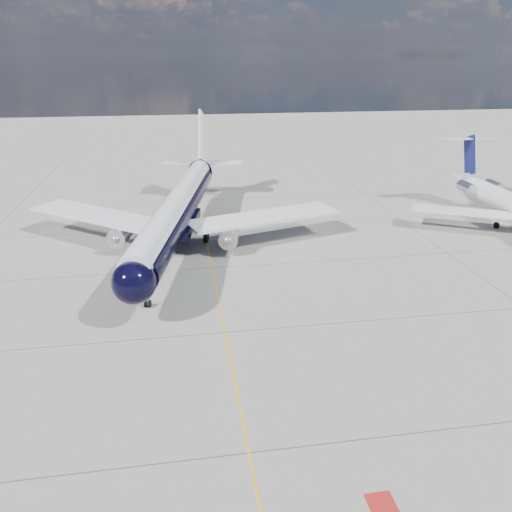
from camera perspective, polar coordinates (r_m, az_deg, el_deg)
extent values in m
plane|color=gray|center=(63.93, -5.41, 0.39)|extent=(320.00, 320.00, 0.00)
cube|color=#F1AB0C|center=(59.32, -5.06, -1.37)|extent=(0.16, 160.00, 0.01)
cube|color=maroon|center=(32.11, 14.16, -25.75)|extent=(1.60, 1.60, 0.01)
cylinder|color=black|center=(65.63, -8.99, 4.94)|extent=(11.91, 40.61, 4.06)
sphere|color=black|center=(46.17, -13.78, -2.92)|extent=(4.77, 4.77, 4.06)
cone|color=black|center=(89.47, -6.07, 10.07)|extent=(5.44, 8.13, 4.06)
cylinder|color=silver|center=(65.34, -9.04, 5.79)|extent=(11.45, 42.53, 3.17)
cube|color=black|center=(45.74, -13.91, -2.36)|extent=(2.77, 1.76, 0.59)
cube|color=silver|center=(70.35, -17.74, 4.49)|extent=(19.26, 17.12, 0.34)
cube|color=silver|center=(66.26, 0.91, 4.50)|extent=(21.18, 11.02, 0.34)
cube|color=black|center=(66.07, -8.91, 3.70)|extent=(6.49, 11.35, 1.07)
cylinder|color=silver|center=(66.01, -15.15, 2.53)|extent=(3.31, 5.29, 2.39)
cylinder|color=silver|center=(63.34, -3.04, 2.46)|extent=(3.31, 5.29, 2.39)
sphere|color=gray|center=(63.99, -15.70, 1.85)|extent=(1.38, 1.38, 1.18)
sphere|color=gray|center=(61.23, -3.21, 1.76)|extent=(1.38, 1.38, 1.18)
cube|color=silver|center=(65.95, -15.16, 3.24)|extent=(0.90, 3.40, 1.18)
cube|color=silver|center=(63.27, -3.03, 3.21)|extent=(0.90, 3.40, 1.18)
cube|color=silver|center=(88.00, -6.26, 13.46)|extent=(1.66, 6.71, 9.11)
cube|color=silver|center=(89.30, -6.09, 10.60)|extent=(14.29, 6.06, 0.24)
cylinder|color=gray|center=(50.75, -12.38, -4.38)|extent=(0.23, 0.23, 2.24)
cylinder|color=black|center=(51.23, -12.52, -5.33)|extent=(0.33, 0.77, 0.75)
cylinder|color=black|center=(51.12, -12.06, -5.35)|extent=(0.33, 0.77, 0.75)
cylinder|color=gray|center=(68.76, -11.40, 2.89)|extent=(0.33, 0.33, 2.03)
cylinder|color=gray|center=(67.51, -5.74, 2.87)|extent=(0.33, 0.33, 2.03)
cylinder|color=black|center=(68.50, -11.45, 2.06)|extent=(0.70, 1.25, 1.18)
cylinder|color=black|center=(69.58, -11.24, 2.39)|extent=(0.70, 1.25, 1.18)
cylinder|color=black|center=(67.25, -5.77, 2.02)|extent=(0.70, 1.25, 1.18)
cylinder|color=black|center=(68.34, -5.65, 2.35)|extent=(0.70, 1.25, 1.18)
cone|color=silver|center=(93.12, 22.33, 8.25)|extent=(3.10, 5.63, 3.02)
cube|color=silver|center=(76.93, 22.60, 4.71)|extent=(13.95, 9.87, 0.25)
cylinder|color=silver|center=(86.81, 22.95, 7.26)|extent=(1.73, 3.60, 1.68)
cylinder|color=silver|center=(89.30, 25.56, 7.22)|extent=(1.73, 3.60, 1.68)
cube|color=silver|center=(87.09, 23.27, 7.25)|extent=(1.14, 1.80, 0.20)
cube|color=silver|center=(88.99, 25.26, 7.22)|extent=(1.14, 1.80, 0.20)
cube|color=#0A1148|center=(90.92, 23.23, 10.54)|extent=(0.34, 4.70, 6.84)
cube|color=silver|center=(91.07, 23.27, 12.28)|extent=(8.97, 2.37, 0.18)
cylinder|color=gray|center=(80.37, 25.86, 3.58)|extent=(0.23, 0.23, 1.90)
cylinder|color=black|center=(80.53, 25.79, 3.18)|extent=(0.37, 0.94, 0.94)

